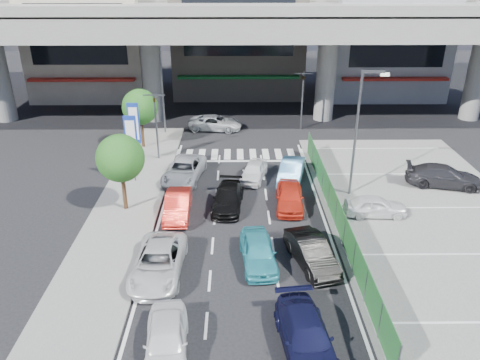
{
  "coord_description": "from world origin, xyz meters",
  "views": [
    {
      "loc": [
        -0.35,
        -20.98,
        13.64
      ],
      "look_at": [
        -0.11,
        3.23,
        2.34
      ],
      "focal_mm": 35.0,
      "sensor_mm": 36.0,
      "label": 1
    }
  ],
  "objects_px": {
    "signboard_far": "(134,125)",
    "taxi_teal_mid": "(258,251)",
    "van_white_back_left": "(166,340)",
    "sedan_black_mid": "(228,198)",
    "kei_truck_front_right": "(291,171)",
    "crossing_wagon_silver": "(215,123)",
    "street_lamp_right": "(360,124)",
    "taxi_orange_right": "(290,197)",
    "signboard_near": "(131,140)",
    "parked_sedan_white": "(375,206)",
    "sedan_white_front_mid": "(254,171)",
    "wagon_silver_front_left": "(184,170)",
    "traffic_light_right": "(303,86)",
    "tree_far": "(140,107)",
    "traffic_light_left": "(155,109)",
    "traffic_cone": "(327,188)",
    "minivan_navy_back": "(306,336)",
    "taxi_orange_left": "(178,205)",
    "parked_sedan_dgrey": "(444,176)",
    "tree_near": "(120,158)",
    "street_lamp_left": "(164,79)",
    "hatch_black_mid_right": "(312,253)"
  },
  "relations": [
    {
      "from": "sedan_white_front_mid",
      "to": "kei_truck_front_right",
      "type": "xyz_separation_m",
      "value": [
        2.55,
        -0.18,
        0.08
      ]
    },
    {
      "from": "tree_far",
      "to": "crossing_wagon_silver",
      "type": "height_order",
      "value": "tree_far"
    },
    {
      "from": "signboard_near",
      "to": "parked_sedan_white",
      "type": "bearing_deg",
      "value": -18.05
    },
    {
      "from": "hatch_black_mid_right",
      "to": "sedan_white_front_mid",
      "type": "distance_m",
      "value": 10.38
    },
    {
      "from": "signboard_far",
      "to": "taxi_orange_right",
      "type": "distance_m",
      "value": 12.68
    },
    {
      "from": "taxi_orange_left",
      "to": "tree_near",
      "type": "bearing_deg",
      "value": 167.14
    },
    {
      "from": "wagon_silver_front_left",
      "to": "van_white_back_left",
      "type": "bearing_deg",
      "value": -77.8
    },
    {
      "from": "signboard_far",
      "to": "van_white_back_left",
      "type": "bearing_deg",
      "value": -76.05
    },
    {
      "from": "signboard_far",
      "to": "taxi_orange_right",
      "type": "height_order",
      "value": "signboard_far"
    },
    {
      "from": "street_lamp_left",
      "to": "parked_sedan_white",
      "type": "relative_size",
      "value": 2.2
    },
    {
      "from": "signboard_near",
      "to": "crossing_wagon_silver",
      "type": "distance_m",
      "value": 12.25
    },
    {
      "from": "street_lamp_right",
      "to": "signboard_far",
      "type": "xyz_separation_m",
      "value": [
        -14.77,
        4.99,
        -1.71
      ]
    },
    {
      "from": "van_white_back_left",
      "to": "crossing_wagon_silver",
      "type": "height_order",
      "value": "van_white_back_left"
    },
    {
      "from": "tree_far",
      "to": "minivan_navy_back",
      "type": "relative_size",
      "value": 1.04
    },
    {
      "from": "sedan_black_mid",
      "to": "kei_truck_front_right",
      "type": "xyz_separation_m",
      "value": [
        4.29,
        3.89,
        0.07
      ]
    },
    {
      "from": "signboard_far",
      "to": "wagon_silver_front_left",
      "type": "relative_size",
      "value": 0.95
    },
    {
      "from": "street_lamp_right",
      "to": "taxi_orange_right",
      "type": "distance_m",
      "value": 6.12
    },
    {
      "from": "crossing_wagon_silver",
      "to": "tree_far",
      "type": "bearing_deg",
      "value": 135.76
    },
    {
      "from": "signboard_far",
      "to": "taxi_teal_mid",
      "type": "relative_size",
      "value": 1.16
    },
    {
      "from": "street_lamp_right",
      "to": "wagon_silver_front_left",
      "type": "bearing_deg",
      "value": 167.85
    },
    {
      "from": "signboard_far",
      "to": "traffic_cone",
      "type": "xyz_separation_m",
      "value": [
        13.2,
        -4.78,
        -2.69
      ]
    },
    {
      "from": "signboard_near",
      "to": "taxi_orange_right",
      "type": "relative_size",
      "value": 1.16
    },
    {
      "from": "traffic_light_right",
      "to": "tree_far",
      "type": "height_order",
      "value": "traffic_light_right"
    },
    {
      "from": "minivan_navy_back",
      "to": "signboard_near",
      "type": "bearing_deg",
      "value": 115.21
    },
    {
      "from": "street_lamp_right",
      "to": "sedan_white_front_mid",
      "type": "distance_m",
      "value": 7.89
    },
    {
      "from": "traffic_light_right",
      "to": "tree_near",
      "type": "distance_m",
      "value": 19.53
    },
    {
      "from": "van_white_back_left",
      "to": "sedan_black_mid",
      "type": "height_order",
      "value": "van_white_back_left"
    },
    {
      "from": "street_lamp_right",
      "to": "taxi_orange_right",
      "type": "xyz_separation_m",
      "value": [
        -4.25,
        -1.67,
        -4.08
      ]
    },
    {
      "from": "taxi_orange_right",
      "to": "kei_truck_front_right",
      "type": "relative_size",
      "value": 0.97
    },
    {
      "from": "traffic_light_right",
      "to": "kei_truck_front_right",
      "type": "distance_m",
      "value": 11.47
    },
    {
      "from": "street_lamp_right",
      "to": "parked_sedan_white",
      "type": "height_order",
      "value": "street_lamp_right"
    },
    {
      "from": "parked_sedan_dgrey",
      "to": "street_lamp_right",
      "type": "bearing_deg",
      "value": 113.19
    },
    {
      "from": "traffic_light_left",
      "to": "signboard_far",
      "type": "height_order",
      "value": "traffic_light_left"
    },
    {
      "from": "sedan_black_mid",
      "to": "parked_sedan_white",
      "type": "xyz_separation_m",
      "value": [
        8.66,
        -1.2,
        0.06
      ]
    },
    {
      "from": "kei_truck_front_right",
      "to": "taxi_orange_left",
      "type": "bearing_deg",
      "value": -132.63
    },
    {
      "from": "taxi_orange_right",
      "to": "van_white_back_left",
      "type": "bearing_deg",
      "value": -112.42
    },
    {
      "from": "street_lamp_right",
      "to": "signboard_near",
      "type": "xyz_separation_m",
      "value": [
        -14.37,
        1.99,
        -1.71
      ]
    },
    {
      "from": "wagon_silver_front_left",
      "to": "traffic_light_left",
      "type": "bearing_deg",
      "value": 131.58
    },
    {
      "from": "minivan_navy_back",
      "to": "wagon_silver_front_left",
      "type": "relative_size",
      "value": 0.93
    },
    {
      "from": "traffic_light_left",
      "to": "traffic_cone",
      "type": "xyz_separation_m",
      "value": [
        11.8,
        -5.78,
        -3.56
      ]
    },
    {
      "from": "traffic_light_right",
      "to": "street_lamp_left",
      "type": "height_order",
      "value": "street_lamp_left"
    },
    {
      "from": "wagon_silver_front_left",
      "to": "kei_truck_front_right",
      "type": "distance_m",
      "value": 7.34
    },
    {
      "from": "taxi_orange_right",
      "to": "wagon_silver_front_left",
      "type": "distance_m",
      "value": 7.93
    },
    {
      "from": "minivan_navy_back",
      "to": "parked_sedan_dgrey",
      "type": "bearing_deg",
      "value": 45.76
    },
    {
      "from": "traffic_light_left",
      "to": "minivan_navy_back",
      "type": "bearing_deg",
      "value": -66.28
    },
    {
      "from": "kei_truck_front_right",
      "to": "crossing_wagon_silver",
      "type": "height_order",
      "value": "kei_truck_front_right"
    },
    {
      "from": "parked_sedan_white",
      "to": "tree_near",
      "type": "bearing_deg",
      "value": 88.62
    },
    {
      "from": "traffic_light_left",
      "to": "sedan_black_mid",
      "type": "bearing_deg",
      "value": -55.15
    },
    {
      "from": "wagon_silver_front_left",
      "to": "crossing_wagon_silver",
      "type": "distance_m",
      "value": 10.65
    },
    {
      "from": "van_white_back_left",
      "to": "street_lamp_right",
      "type": "bearing_deg",
      "value": 47.88
    }
  ]
}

